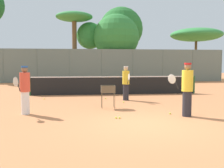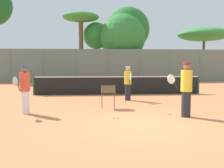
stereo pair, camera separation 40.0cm
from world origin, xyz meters
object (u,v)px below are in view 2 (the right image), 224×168
(player_yellow_shirt, at_px, (186,89))
(parked_car, at_px, (97,74))
(tennis_net, at_px, (118,85))
(player_red_cap, at_px, (25,89))
(ball_cart, at_px, (108,91))
(player_white_outfit, at_px, (128,83))

(player_yellow_shirt, distance_m, parked_car, 19.66)
(tennis_net, xyz_separation_m, player_yellow_shirt, (1.66, -6.62, 0.40))
(player_red_cap, bearing_deg, ball_cart, 128.29)
(ball_cart, xyz_separation_m, parked_car, (-0.14, 17.53, -0.04))
(tennis_net, xyz_separation_m, player_white_outfit, (0.24, -2.48, 0.32))
(player_white_outfit, relative_size, parked_car, 0.40)
(player_yellow_shirt, relative_size, parked_car, 0.44)
(ball_cart, height_order, parked_car, parked_car)
(player_white_outfit, bearing_deg, parked_car, 178.57)
(ball_cart, relative_size, parked_car, 0.22)
(player_white_outfit, relative_size, ball_cart, 1.80)
(tennis_net, xyz_separation_m, parked_car, (-1.02, 12.85, 0.10))
(player_yellow_shirt, relative_size, ball_cart, 1.97)
(tennis_net, distance_m, player_white_outfit, 2.51)
(ball_cart, bearing_deg, player_white_outfit, 63.09)
(player_white_outfit, height_order, ball_cart, player_white_outfit)
(ball_cart, bearing_deg, parked_car, 90.47)
(parked_car, bearing_deg, player_white_outfit, -85.30)
(tennis_net, relative_size, ball_cart, 10.52)
(parked_car, bearing_deg, tennis_net, -85.47)
(ball_cart, distance_m, parked_car, 17.53)
(player_yellow_shirt, xyz_separation_m, parked_car, (-2.68, 19.47, -0.29))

